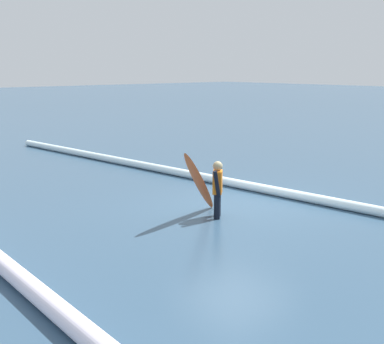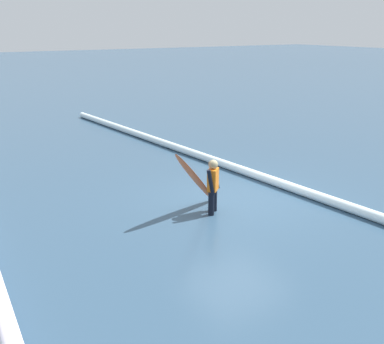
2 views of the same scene
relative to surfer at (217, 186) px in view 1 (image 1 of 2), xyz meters
The scene contains 5 objects.
ground_plane 1.27m from the surfer, 70.08° to the right, with size 152.51×152.51×0.00m, color #314E67.
surfer is the anchor object (origin of this frame).
surfboard 0.41m from the surfer, 41.81° to the left, with size 1.02×1.66×1.61m.
wave_crest_foreground 2.88m from the surfer, 62.51° to the right, with size 0.24×0.24×24.04m, color white.
wave_crest_midground 5.24m from the surfer, 105.57° to the left, with size 0.31×0.31×25.73m, color white.
Camera 1 is at (-8.61, 9.05, 3.35)m, focal length 49.52 mm.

